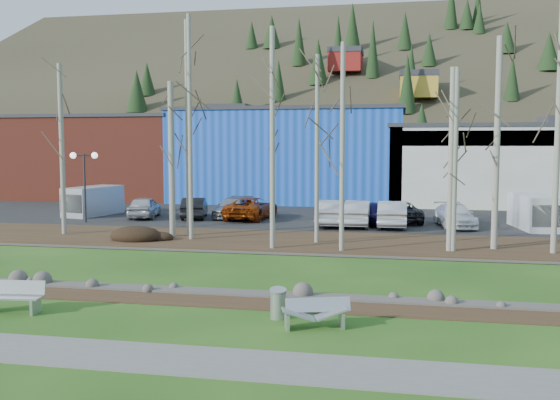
% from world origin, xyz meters
% --- Properties ---
extents(ground, '(200.00, 200.00, 0.00)m').
position_xyz_m(ground, '(0.00, 0.00, 0.00)').
color(ground, '#1E4912').
rests_on(ground, ground).
extents(footpath, '(80.00, 2.00, 0.04)m').
position_xyz_m(footpath, '(0.00, -3.50, 0.02)').
color(footpath, '#63635F').
rests_on(footpath, ground).
extents(dirt_strip, '(80.00, 1.80, 0.03)m').
position_xyz_m(dirt_strip, '(0.00, 2.10, 0.01)').
color(dirt_strip, '#382616').
rests_on(dirt_strip, ground).
extents(near_bank_rocks, '(80.00, 0.80, 0.50)m').
position_xyz_m(near_bank_rocks, '(0.00, 3.10, 0.00)').
color(near_bank_rocks, '#47423D').
rests_on(near_bank_rocks, ground).
extents(river, '(80.00, 8.00, 0.90)m').
position_xyz_m(river, '(0.00, 7.20, 0.00)').
color(river, black).
rests_on(river, ground).
extents(far_bank_rocks, '(80.00, 0.80, 0.46)m').
position_xyz_m(far_bank_rocks, '(0.00, 11.30, 0.00)').
color(far_bank_rocks, '#47423D').
rests_on(far_bank_rocks, ground).
extents(far_bank, '(80.00, 7.00, 0.15)m').
position_xyz_m(far_bank, '(0.00, 14.50, 0.07)').
color(far_bank, '#382616').
rests_on(far_bank, ground).
extents(parking_lot, '(80.00, 14.00, 0.14)m').
position_xyz_m(parking_lot, '(0.00, 25.00, 0.07)').
color(parking_lot, black).
rests_on(parking_lot, ground).
extents(building_brick, '(16.32, 12.24, 7.80)m').
position_xyz_m(building_brick, '(-24.00, 39.00, 3.91)').
color(building_brick, brown).
rests_on(building_brick, ground).
extents(building_blue, '(20.40, 12.24, 8.30)m').
position_xyz_m(building_blue, '(-6.00, 39.00, 4.16)').
color(building_blue, '#1347AC').
rests_on(building_blue, ground).
extents(building_white, '(18.36, 12.24, 6.80)m').
position_xyz_m(building_white, '(12.00, 38.98, 3.41)').
color(building_white, '#BBBCB8').
rests_on(building_white, ground).
extents(hillside, '(160.00, 72.00, 35.00)m').
position_xyz_m(hillside, '(0.00, 84.00, 17.50)').
color(hillside, '#312C1C').
rests_on(hillside, ground).
extents(bench_intact, '(1.98, 0.78, 0.97)m').
position_xyz_m(bench_intact, '(-7.64, -0.44, 0.48)').
color(bench_intact, silver).
rests_on(bench_intact, ground).
extents(bench_damaged, '(1.93, 1.11, 0.82)m').
position_xyz_m(bench_damaged, '(1.71, -0.22, 0.41)').
color(bench_damaged, silver).
rests_on(bench_damaged, ground).
extents(litter_bin, '(0.60, 0.60, 0.82)m').
position_xyz_m(litter_bin, '(0.50, 0.48, 0.41)').
color(litter_bin, silver).
rests_on(litter_bin, ground).
extents(seagull, '(0.39, 0.18, 0.28)m').
position_xyz_m(seagull, '(0.29, 1.80, 0.16)').
color(seagull, gold).
rests_on(seagull, ground).
extents(dirt_mound, '(2.75, 1.94, 0.54)m').
position_xyz_m(dirt_mound, '(-9.61, 13.01, 0.42)').
color(dirt_mound, black).
rests_on(dirt_mound, far_bank).
extents(birch_0, '(0.27, 0.27, 9.39)m').
position_xyz_m(birch_0, '(-14.46, 14.31, 4.85)').
color(birch_0, '#A6A497').
rests_on(birch_0, far_bank).
extents(birch_1, '(0.22, 0.22, 11.63)m').
position_xyz_m(birch_1, '(-7.45, 15.16, 5.96)').
color(birch_1, '#A6A497').
rests_on(birch_1, far_bank).
extents(birch_2, '(0.32, 0.32, 8.33)m').
position_xyz_m(birch_2, '(-8.19, 14.64, 4.32)').
color(birch_2, '#A6A497').
rests_on(birch_2, far_bank).
extents(birch_3, '(0.23, 0.23, 11.65)m').
position_xyz_m(birch_3, '(-6.86, 13.86, 5.98)').
color(birch_3, '#A6A497').
rests_on(birch_3, far_bank).
extents(birch_4, '(0.25, 0.25, 10.50)m').
position_xyz_m(birch_4, '(-2.06, 11.90, 5.40)').
color(birch_4, '#A6A497').
rests_on(birch_4, far_bank).
extents(birch_5, '(0.21, 0.21, 9.45)m').
position_xyz_m(birch_5, '(-0.22, 14.06, 4.88)').
color(birch_5, '#A6A497').
rests_on(birch_5, far_bank).
extents(birch_6, '(0.23, 0.23, 9.67)m').
position_xyz_m(birch_6, '(1.27, 11.85, 4.99)').
color(birch_6, '#A6A497').
rests_on(birch_6, far_bank).
extents(birch_7, '(0.30, 0.30, 10.00)m').
position_xyz_m(birch_7, '(8.39, 13.71, 5.15)').
color(birch_7, '#A6A497').
rests_on(birch_7, far_bank).
extents(birch_8, '(0.26, 0.26, 8.51)m').
position_xyz_m(birch_8, '(6.24, 12.72, 4.41)').
color(birch_8, '#A6A497').
rests_on(birch_8, far_bank).
extents(birch_9, '(0.26, 0.26, 13.00)m').
position_xyz_m(birch_9, '(10.91, 13.02, 6.65)').
color(birch_9, '#A6A497').
rests_on(birch_9, far_bank).
extents(birch_10, '(0.26, 0.26, 8.51)m').
position_xyz_m(birch_10, '(6.41, 12.72, 4.41)').
color(birch_10, '#A6A497').
rests_on(birch_10, far_bank).
extents(street_lamp, '(1.64, 0.83, 4.49)m').
position_xyz_m(street_lamp, '(-15.84, 19.25, 3.67)').
color(street_lamp, '#262628').
rests_on(street_lamp, parking_lot).
extents(car_0, '(2.59, 4.57, 1.47)m').
position_xyz_m(car_0, '(-13.20, 22.44, 0.87)').
color(car_0, silver).
rests_on(car_0, parking_lot).
extents(car_1, '(2.45, 4.49, 1.41)m').
position_xyz_m(car_1, '(-9.78, 22.87, 0.84)').
color(car_1, black).
rests_on(car_1, parking_lot).
extents(car_2, '(2.94, 5.51, 1.47)m').
position_xyz_m(car_2, '(-5.87, 23.15, 0.88)').
color(car_2, '#A03B0C').
rests_on(car_2, parking_lot).
extents(car_3, '(2.03, 4.70, 1.35)m').
position_xyz_m(car_3, '(-7.30, 23.77, 0.81)').
color(car_3, gray).
rests_on(car_3, parking_lot).
extents(car_4, '(3.35, 4.52, 1.43)m').
position_xyz_m(car_4, '(2.40, 21.79, 0.86)').
color(car_4, '#131043').
rests_on(car_4, parking_lot).
extents(car_5, '(1.75, 4.86, 1.59)m').
position_xyz_m(car_5, '(1.28, 20.87, 0.94)').
color(car_5, silver).
rests_on(car_5, parking_lot).
extents(car_6, '(3.16, 5.14, 1.33)m').
position_xyz_m(car_6, '(3.91, 23.35, 0.81)').
color(car_6, '#29282B').
rests_on(car_6, parking_lot).
extents(car_7, '(2.60, 4.97, 1.37)m').
position_xyz_m(car_7, '(7.19, 21.66, 0.83)').
color(car_7, white).
rests_on(car_7, parking_lot).
extents(car_8, '(1.75, 4.86, 1.59)m').
position_xyz_m(car_8, '(-0.15, 20.87, 0.94)').
color(car_8, silver).
rests_on(car_8, parking_lot).
extents(car_9, '(1.75, 4.86, 1.59)m').
position_xyz_m(car_9, '(3.47, 20.87, 0.94)').
color(car_9, silver).
rests_on(car_9, parking_lot).
extents(van_white, '(2.48, 4.79, 2.01)m').
position_xyz_m(van_white, '(11.81, 21.51, 1.14)').
color(van_white, white).
rests_on(van_white, parking_lot).
extents(van_grey, '(2.75, 4.88, 2.01)m').
position_xyz_m(van_grey, '(-17.44, 23.07, 1.15)').
color(van_grey, '#AFB1B3').
rests_on(van_grey, parking_lot).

